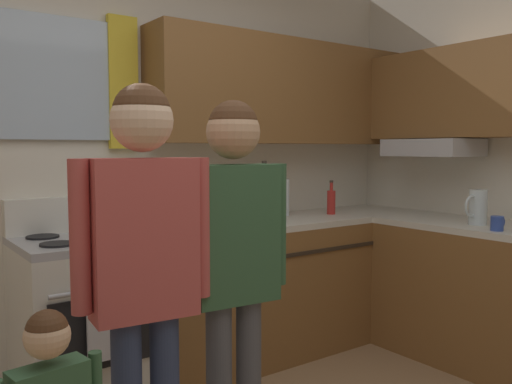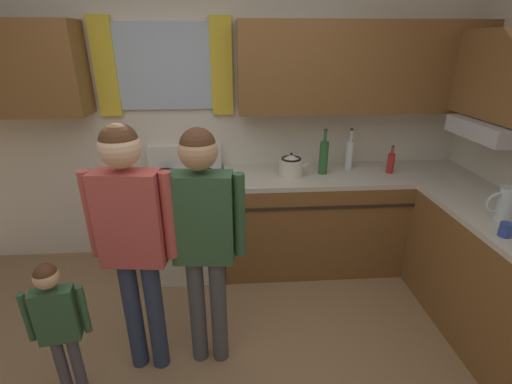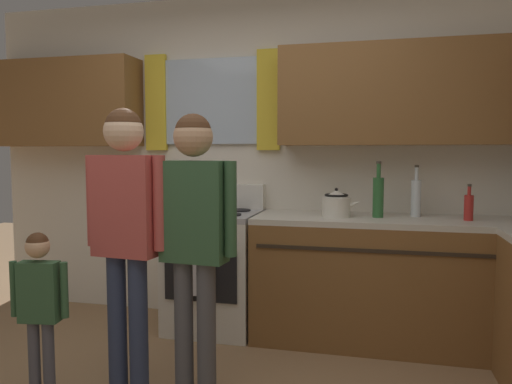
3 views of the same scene
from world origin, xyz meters
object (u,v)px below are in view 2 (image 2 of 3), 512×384
Objects in this scene: small_child at (58,320)px; water_pitcher at (505,204)px; mug_cobalt_blue at (507,230)px; stovetop_kettle at (291,165)px; stove_oven at (186,222)px; adult_in_plaid at (203,227)px; bottle_tall_clear at (349,154)px; adult_holding_child at (132,228)px; bottle_sauce_red at (391,163)px; bottle_wine_green at (324,157)px.

water_pitcher is at bearing 8.16° from small_child.
mug_cobalt_blue is 1.57m from stovetop_kettle.
adult_in_plaid reaches higher than stove_oven.
adult_in_plaid reaches higher than water_pitcher.
small_child is (-2.56, -0.18, -0.36)m from mug_cobalt_blue.
bottle_tall_clear is at bearing 15.80° from stovetop_kettle.
mug_cobalt_blue is at bearing -121.59° from water_pitcher.
mug_cobalt_blue is at bearing -2.44° from adult_in_plaid.
water_pitcher is 2.31m from adult_holding_child.
bottle_tall_clear reaches higher than stove_oven.
stove_oven is 0.70× the size of adult_in_plaid.
bottle_sauce_red reaches higher than stove_oven.
small_child is at bearing -150.62° from bottle_sauce_red.
bottle_sauce_red is 0.26× the size of small_child.
small_child is (-2.69, -0.39, -0.42)m from water_pitcher.
adult_in_plaid reaches higher than stovetop_kettle.
bottle_wine_green is 1.42m from mug_cobalt_blue.
adult_holding_child is (-2.17, 0.05, 0.06)m from mug_cobalt_blue.
bottle_wine_green reaches higher than bottle_tall_clear.
stove_oven is 2.42m from water_pitcher.
mug_cobalt_blue is 0.52× the size of water_pitcher.
bottle_wine_green is at bearing 48.35° from adult_in_plaid.
bottle_sauce_red is at bearing 101.30° from mug_cobalt_blue.
stovetop_kettle is at bearing -178.47° from bottle_sauce_red.
bottle_wine_green is (-0.26, -0.11, 0.01)m from bottle_tall_clear.
stove_oven is at bearing 177.22° from stovetop_kettle.
bottle_wine_green is at bearing 134.95° from water_pitcher.
adult_holding_child reaches higher than bottle_tall_clear.
mug_cobalt_blue is at bearing -1.34° from adult_holding_child.
bottle_tall_clear is 1.39m from mug_cobalt_blue.
stovetop_kettle is at bearing -171.27° from bottle_wine_green.
bottle_sauce_red is at bearing 34.35° from adult_in_plaid.
stove_oven is 9.58× the size of mug_cobalt_blue.
bottle_wine_green is at bearing 37.44° from small_child.
bottle_wine_green is 1.44× the size of stovetop_kettle.
mug_cobalt_blue is 0.42× the size of stovetop_kettle.
adult_holding_child is (-1.07, -1.06, 0.01)m from stovetop_kettle.
adult_holding_child is 1.70× the size of small_child.
stovetop_kettle reaches higher than mug_cobalt_blue.
water_pitcher is at bearing -69.01° from bottle_sauce_red.
bottle_tall_clear reaches higher than water_pitcher.
adult_in_plaid is (-1.91, -0.13, -0.03)m from water_pitcher.
adult_in_plaid is at bearing -77.03° from stove_oven.
bottle_sauce_red is at bearing -1.99° from bottle_wine_green.
mug_cobalt_blue is 1.78m from adult_in_plaid.
bottle_sauce_red is 0.15× the size of adult_holding_child.
small_child is at bearing -162.07° from adult_in_plaid.
adult_holding_child reaches higher than stovetop_kettle.
mug_cobalt_blue is 0.07× the size of adult_holding_child.
water_pitcher is (1.23, -0.91, 0.02)m from stovetop_kettle.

